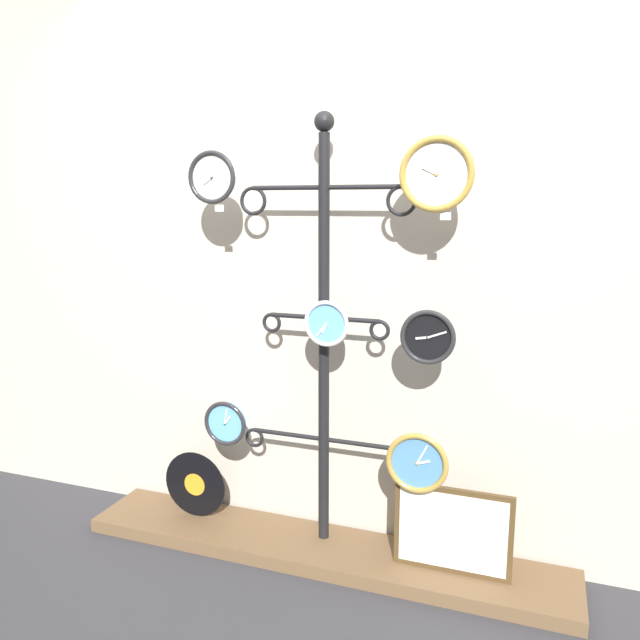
{
  "coord_description": "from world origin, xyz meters",
  "views": [
    {
      "loc": [
        0.87,
        -2.04,
        1.55
      ],
      "look_at": [
        0.0,
        0.36,
        1.07
      ],
      "focal_mm": 35.0,
      "sensor_mm": 36.0,
      "label": 1
    }
  ],
  "objects_px": {
    "display_stand": "(324,402)",
    "clock_top_right": "(437,174)",
    "clock_bottom_left": "(226,423)",
    "clock_bottom_right": "(417,463)",
    "clock_top_left": "(212,177)",
    "picture_frame": "(452,531)",
    "clock_middle_center": "(327,323)",
    "vinyl_record": "(195,484)",
    "clock_middle_right": "(428,337)"
  },
  "relations": [
    {
      "from": "display_stand",
      "to": "clock_top_right",
      "type": "relative_size",
      "value": 6.81
    },
    {
      "from": "clock_bottom_left",
      "to": "clock_bottom_right",
      "type": "height_order",
      "value": "clock_bottom_left"
    },
    {
      "from": "clock_top_left",
      "to": "clock_top_right",
      "type": "relative_size",
      "value": 0.78
    },
    {
      "from": "picture_frame",
      "to": "clock_middle_center",
      "type": "bearing_deg",
      "value": -179.66
    },
    {
      "from": "clock_bottom_right",
      "to": "vinyl_record",
      "type": "height_order",
      "value": "clock_bottom_right"
    },
    {
      "from": "clock_bottom_right",
      "to": "picture_frame",
      "type": "xyz_separation_m",
      "value": [
        0.15,
        0.03,
        -0.28
      ]
    },
    {
      "from": "clock_bottom_right",
      "to": "picture_frame",
      "type": "distance_m",
      "value": 0.32
    },
    {
      "from": "display_stand",
      "to": "picture_frame",
      "type": "xyz_separation_m",
      "value": [
        0.58,
        -0.08,
        -0.45
      ]
    },
    {
      "from": "clock_middle_right",
      "to": "clock_bottom_left",
      "type": "height_order",
      "value": "clock_middle_right"
    },
    {
      "from": "clock_bottom_right",
      "to": "display_stand",
      "type": "bearing_deg",
      "value": 165.54
    },
    {
      "from": "clock_middle_center",
      "to": "picture_frame",
      "type": "xyz_separation_m",
      "value": [
        0.54,
        0.0,
        -0.82
      ]
    },
    {
      "from": "picture_frame",
      "to": "clock_bottom_left",
      "type": "bearing_deg",
      "value": -179.83
    },
    {
      "from": "clock_top_left",
      "to": "clock_top_right",
      "type": "xyz_separation_m",
      "value": [
        0.93,
        0.02,
        -0.0
      ]
    },
    {
      "from": "clock_bottom_left",
      "to": "picture_frame",
      "type": "distance_m",
      "value": 1.08
    },
    {
      "from": "clock_top_right",
      "to": "vinyl_record",
      "type": "bearing_deg",
      "value": 177.29
    },
    {
      "from": "clock_bottom_right",
      "to": "vinyl_record",
      "type": "distance_m",
      "value": 1.13
    },
    {
      "from": "clock_bottom_left",
      "to": "vinyl_record",
      "type": "bearing_deg",
      "value": 164.4
    },
    {
      "from": "clock_top_left",
      "to": "clock_middle_center",
      "type": "height_order",
      "value": "clock_top_left"
    },
    {
      "from": "clock_middle_center",
      "to": "clock_top_left",
      "type": "bearing_deg",
      "value": -177.87
    },
    {
      "from": "clock_top_right",
      "to": "clock_bottom_right",
      "type": "distance_m",
      "value": 1.13
    },
    {
      "from": "clock_top_right",
      "to": "picture_frame",
      "type": "distance_m",
      "value": 1.42
    },
    {
      "from": "clock_middle_center",
      "to": "clock_bottom_right",
      "type": "relative_size",
      "value": 0.76
    },
    {
      "from": "clock_top_right",
      "to": "clock_bottom_left",
      "type": "height_order",
      "value": "clock_top_right"
    },
    {
      "from": "clock_middle_right",
      "to": "clock_bottom_left",
      "type": "bearing_deg",
      "value": -179.5
    },
    {
      "from": "clock_top_left",
      "to": "display_stand",
      "type": "bearing_deg",
      "value": 12.79
    },
    {
      "from": "display_stand",
      "to": "clock_middle_center",
      "type": "bearing_deg",
      "value": -63.46
    },
    {
      "from": "clock_top_left",
      "to": "clock_bottom_left",
      "type": "relative_size",
      "value": 1.06
    },
    {
      "from": "clock_top_right",
      "to": "clock_bottom_right",
      "type": "relative_size",
      "value": 1.11
    },
    {
      "from": "clock_middle_center",
      "to": "clock_bottom_left",
      "type": "bearing_deg",
      "value": 179.97
    },
    {
      "from": "clock_bottom_left",
      "to": "picture_frame",
      "type": "xyz_separation_m",
      "value": [
        1.02,
        0.0,
        -0.33
      ]
    },
    {
      "from": "clock_middle_center",
      "to": "clock_bottom_right",
      "type": "bearing_deg",
      "value": -3.98
    },
    {
      "from": "clock_bottom_right",
      "to": "vinyl_record",
      "type": "bearing_deg",
      "value": 175.48
    },
    {
      "from": "clock_top_left",
      "to": "clock_bottom_right",
      "type": "relative_size",
      "value": 0.87
    },
    {
      "from": "clock_middle_right",
      "to": "display_stand",
      "type": "bearing_deg",
      "value": 170.41
    },
    {
      "from": "clock_middle_center",
      "to": "clock_middle_right",
      "type": "bearing_deg",
      "value": 1.11
    },
    {
      "from": "clock_middle_center",
      "to": "clock_bottom_right",
      "type": "height_order",
      "value": "clock_middle_center"
    },
    {
      "from": "clock_top_right",
      "to": "display_stand",
      "type": "bearing_deg",
      "value": 170.36
    },
    {
      "from": "vinyl_record",
      "to": "picture_frame",
      "type": "xyz_separation_m",
      "value": [
        1.23,
        -0.06,
        0.02
      ]
    },
    {
      "from": "clock_middle_right",
      "to": "clock_bottom_right",
      "type": "bearing_deg",
      "value": -119.76
    },
    {
      "from": "clock_middle_right",
      "to": "clock_bottom_right",
      "type": "distance_m",
      "value": 0.51
    },
    {
      "from": "clock_top_left",
      "to": "vinyl_record",
      "type": "bearing_deg",
      "value": 157.93
    },
    {
      "from": "clock_middle_right",
      "to": "picture_frame",
      "type": "xyz_separation_m",
      "value": [
        0.13,
        -0.0,
        -0.79
      ]
    },
    {
      "from": "clock_middle_right",
      "to": "clock_bottom_left",
      "type": "distance_m",
      "value": 1.01
    },
    {
      "from": "clock_top_left",
      "to": "vinyl_record",
      "type": "distance_m",
      "value": 1.45
    },
    {
      "from": "clock_top_right",
      "to": "clock_top_left",
      "type": "bearing_deg",
      "value": -178.52
    },
    {
      "from": "clock_top_right",
      "to": "clock_middle_center",
      "type": "xyz_separation_m",
      "value": [
        -0.43,
        -0.01,
        -0.59
      ]
    },
    {
      "from": "clock_bottom_left",
      "to": "vinyl_record",
      "type": "distance_m",
      "value": 0.42
    },
    {
      "from": "clock_top_left",
      "to": "clock_bottom_left",
      "type": "height_order",
      "value": "clock_top_left"
    },
    {
      "from": "clock_bottom_right",
      "to": "clock_top_right",
      "type": "bearing_deg",
      "value": 44.54
    },
    {
      "from": "clock_top_left",
      "to": "clock_middle_center",
      "type": "relative_size",
      "value": 1.14
    }
  ]
}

